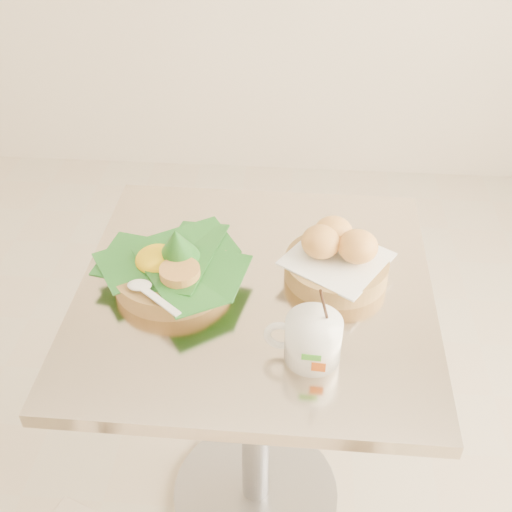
# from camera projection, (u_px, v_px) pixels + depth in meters

# --- Properties ---
(floor) EXTENTS (3.60, 3.60, 0.00)m
(floor) POSITION_uv_depth(u_px,v_px,m) (186.00, 508.00, 1.71)
(floor) COLOR beige
(floor) RESTS_ON ground
(cafe_table) EXTENTS (0.71, 0.71, 0.75)m
(cafe_table) POSITION_uv_depth(u_px,v_px,m) (256.00, 362.00, 1.41)
(cafe_table) COLOR gray
(cafe_table) RESTS_ON floor
(rice_basket) EXTENTS (0.29, 0.30, 0.15)m
(rice_basket) POSITION_uv_depth(u_px,v_px,m) (172.00, 266.00, 1.26)
(rice_basket) COLOR #A78147
(rice_basket) RESTS_ON cafe_table
(bread_basket) EXTENTS (0.24, 0.24, 0.11)m
(bread_basket) POSITION_uv_depth(u_px,v_px,m) (337.00, 257.00, 1.28)
(bread_basket) COLOR #A78147
(bread_basket) RESTS_ON cafe_table
(coffee_mug) EXTENTS (0.14, 0.10, 0.17)m
(coffee_mug) POSITION_uv_depth(u_px,v_px,m) (311.00, 338.00, 1.10)
(coffee_mug) COLOR white
(coffee_mug) RESTS_ON cafe_table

